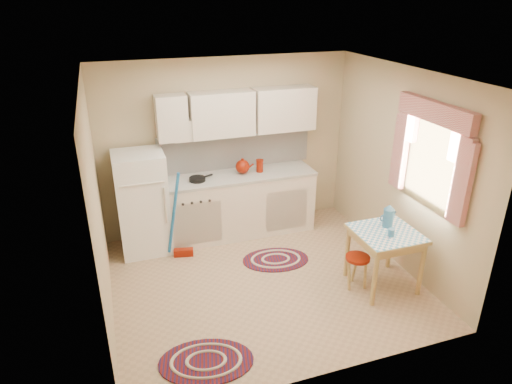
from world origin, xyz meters
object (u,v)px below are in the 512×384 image
(base_cabinets, at_px, (236,206))
(table, at_px, (383,259))
(fridge, at_px, (142,203))
(stool, at_px, (356,272))

(base_cabinets, bearing_deg, table, -54.70)
(base_cabinets, relative_size, table, 3.12)
(fridge, bearing_deg, table, -34.35)
(base_cabinets, bearing_deg, fridge, -177.81)
(fridge, relative_size, stool, 3.33)
(fridge, relative_size, base_cabinets, 0.62)
(fridge, distance_m, table, 3.17)
(table, distance_m, stool, 0.35)
(base_cabinets, height_order, stool, base_cabinets)
(stool, bearing_deg, table, -10.55)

